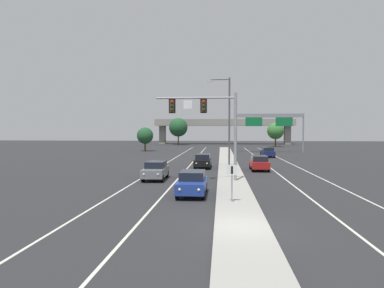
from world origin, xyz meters
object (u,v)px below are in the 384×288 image
object	(u,v)px
car_oncoming_grey	(156,170)
street_lamp_median	(227,117)
highway_sign_gantry	(269,120)
car_receding_navy	(268,152)
overhead_signal_mast	(210,118)
median_sign_post	(232,177)
car_receding_red	(259,163)
car_oncoming_black	(203,161)
car_oncoming_blue	(192,183)
tree_far_left_c	(178,127)
tree_far_left_a	(145,136)
tree_far_right_c	(276,131)

from	to	relation	value
car_oncoming_grey	street_lamp_median	bearing A→B (deg)	57.31
highway_sign_gantry	car_receding_navy	bearing A→B (deg)	-98.00
overhead_signal_mast	median_sign_post	xyz separation A→B (m)	(1.56, -9.06, -3.72)
street_lamp_median	car_receding_red	bearing A→B (deg)	-29.87
car_oncoming_black	car_oncoming_blue	bearing A→B (deg)	-89.47
median_sign_post	car_oncoming_blue	xyz separation A→B (m)	(-2.53, 2.88, -0.77)
car_oncoming_blue	car_receding_red	size ratio (longest dim) A/B	1.00
car_oncoming_black	tree_far_left_c	xyz separation A→B (m)	(-10.29, 63.36, 4.27)
median_sign_post	tree_far_left_a	distance (m)	54.75
median_sign_post	car_receding_navy	xyz separation A→B (m)	(6.76, 37.65, -0.77)
tree_far_left_c	tree_far_right_c	bearing A→B (deg)	-18.16
car_receding_red	car_receding_navy	distance (m)	19.82
overhead_signal_mast	highway_sign_gantry	world-z (taller)	highway_sign_gantry
car_receding_red	tree_far_left_a	size ratio (longest dim) A/B	0.92
car_oncoming_grey	tree_far_left_c	xyz separation A→B (m)	(-6.68, 73.38, 4.27)
car_receding_red	tree_far_left_c	distance (m)	67.57
tree_far_left_c	median_sign_post	bearing A→B (deg)	-81.17
car_oncoming_black	tree_far_left_a	xyz separation A→B (m)	(-13.42, 32.13, 2.34)
tree_far_right_c	tree_far_left_c	bearing A→B (deg)	161.84
car_receding_red	highway_sign_gantry	world-z (taller)	highway_sign_gantry
street_lamp_median	tree_far_left_a	distance (m)	36.18
car_oncoming_black	highway_sign_gantry	world-z (taller)	highway_sign_gantry
car_receding_red	highway_sign_gantry	bearing A→B (deg)	80.96
median_sign_post	tree_far_left_a	world-z (taller)	tree_far_left_a
median_sign_post	highway_sign_gantry	world-z (taller)	highway_sign_gantry
tree_far_left_a	tree_far_right_c	distance (m)	37.18
overhead_signal_mast	car_oncoming_blue	size ratio (longest dim) A/B	1.61
car_oncoming_grey	car_oncoming_black	distance (m)	10.66
street_lamp_median	car_oncoming_black	world-z (taller)	street_lamp_median
street_lamp_median	highway_sign_gantry	bearing A→B (deg)	74.25
car_receding_red	tree_far_left_a	bearing A→B (deg)	119.73
car_oncoming_grey	tree_far_right_c	world-z (taller)	tree_far_right_c
overhead_signal_mast	median_sign_post	bearing A→B (deg)	-80.25
highway_sign_gantry	tree_far_right_c	bearing A→B (deg)	78.79
highway_sign_gantry	tree_far_right_c	world-z (taller)	highway_sign_gantry
car_oncoming_grey	highway_sign_gantry	bearing A→B (deg)	69.62
overhead_signal_mast	car_oncoming_grey	distance (m)	6.61
tree_far_left_c	car_oncoming_grey	bearing A→B (deg)	-84.80
street_lamp_median	car_receding_navy	bearing A→B (deg)	69.18
car_oncoming_black	car_receding_navy	xyz separation A→B (m)	(9.44, 17.48, 0.00)
highway_sign_gantry	tree_far_left_c	bearing A→B (deg)	122.54
car_receding_navy	car_receding_red	bearing A→B (deg)	-99.69
overhead_signal_mast	car_oncoming_black	xyz separation A→B (m)	(-1.13, 11.12, -4.48)
car_oncoming_grey	median_sign_post	bearing A→B (deg)	-58.20
car_oncoming_black	tree_far_left_c	bearing A→B (deg)	99.22
highway_sign_gantry	tree_far_right_c	size ratio (longest dim) A/B	2.11
street_lamp_median	highway_sign_gantry	xyz separation A→B (m)	(8.42, 29.86, 0.37)
street_lamp_median	tree_far_right_c	bearing A→B (deg)	76.30
car_receding_red	highway_sign_gantry	xyz separation A→B (m)	(5.06, 31.79, 5.34)
car_oncoming_grey	highway_sign_gantry	distance (m)	42.75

